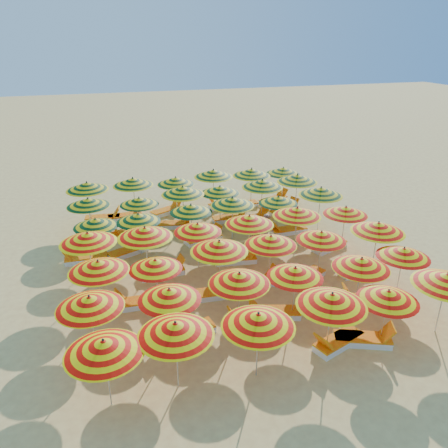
{
  "coord_description": "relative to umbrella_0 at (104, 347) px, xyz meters",
  "views": [
    {
      "loc": [
        -4.78,
        -15.06,
        8.7
      ],
      "look_at": [
        0.0,
        0.5,
        1.6
      ],
      "focal_mm": 35.0,
      "sensor_mm": 36.0,
      "label": 1
    }
  ],
  "objects": [
    {
      "name": "ground",
      "position": [
        5.07,
        6.2,
        -1.82
      ],
      "size": [
        120.0,
        120.0,
        0.0
      ],
      "primitive_type": "plane",
      "color": "#F4CC6C",
      "rests_on": "ground"
    },
    {
      "name": "umbrella_0",
      "position": [
        0.0,
        0.0,
        0.0
      ],
      "size": [
        2.56,
        2.56,
        2.07
      ],
      "color": "silver",
      "rests_on": "ground"
    },
    {
      "name": "umbrella_1",
      "position": [
        1.77,
        0.13,
        0.04
      ],
      "size": [
        2.16,
        2.16,
        2.11
      ],
      "color": "silver",
      "rests_on": "ground"
    },
    {
      "name": "umbrella_2",
      "position": [
        3.91,
        -0.12,
        0.03
      ],
      "size": [
        2.1,
        2.1,
        2.1
      ],
      "color": "silver",
      "rests_on": "ground"
    },
    {
      "name": "umbrella_3",
      "position": [
        6.21,
        0.12,
        0.05
      ],
      "size": [
        2.63,
        2.63,
        2.13
      ],
      "color": "silver",
      "rests_on": "ground"
    },
    {
      "name": "umbrella_4",
      "position": [
        8.05,
        0.08,
        -0.14
      ],
      "size": [
        1.91,
        1.91,
        1.92
      ],
      "color": "silver",
      "rests_on": "ground"
    },
    {
      "name": "umbrella_5",
      "position": [
        10.06,
        0.04,
        0.08
      ],
      "size": [
        2.66,
        2.66,
        2.17
      ],
      "color": "silver",
      "rests_on": "ground"
    },
    {
      "name": "umbrella_6",
      "position": [
        -0.28,
        2.1,
        -0.02
      ],
      "size": [
        1.94,
        1.94,
        2.05
      ],
      "color": "silver",
      "rests_on": "ground"
    },
    {
      "name": "umbrella_7",
      "position": [
        1.94,
        1.93,
        -0.08
      ],
      "size": [
        2.24,
        2.24,
        1.98
      ],
      "color": "silver",
      "rests_on": "ground"
    },
    {
      "name": "umbrella_8",
      "position": [
        4.15,
        2.09,
        -0.01
      ],
      "size": [
        2.39,
        2.39,
        2.06
      ],
      "color": "silver",
      "rests_on": "ground"
    },
    {
      "name": "umbrella_9",
      "position": [
        6.04,
        2.1,
        -0.12
      ],
      "size": [
        2.17,
        2.17,
        1.94
      ],
      "color": "silver",
      "rests_on": "ground"
    },
    {
      "name": "umbrella_10",
      "position": [
        8.32,
        1.88,
        -0.04
      ],
      "size": [
        1.94,
        1.94,
        2.02
      ],
      "color": "silver",
      "rests_on": "ground"
    },
    {
      "name": "umbrella_11",
      "position": [
        10.23,
        2.21,
        -0.11
      ],
      "size": [
        2.26,
        2.26,
        1.95
      ],
      "color": "silver",
      "rests_on": "ground"
    },
    {
      "name": "umbrella_12",
      "position": [
        0.04,
        4.11,
        0.02
      ],
      "size": [
        2.6,
        2.6,
        2.09
      ],
      "color": "silver",
      "rests_on": "ground"
    },
    {
      "name": "umbrella_13",
      "position": [
        1.85,
        3.99,
        -0.15
      ],
      "size": [
        2.25,
        2.25,
        1.9
      ],
      "color": "silver",
      "rests_on": "ground"
    },
    {
      "name": "umbrella_14",
      "position": [
        4.13,
        4.2,
        0.09
      ],
      "size": [
        2.59,
        2.59,
        2.17
      ],
      "color": "silver",
      "rests_on": "ground"
    },
    {
      "name": "umbrella_15",
      "position": [
        6.13,
        4.31,
        -0.03
      ],
      "size": [
        2.08,
        2.08,
        2.04
      ],
      "color": "silver",
      "rests_on": "ground"
    },
    {
      "name": "umbrella_16",
      "position": [
        8.12,
        4.19,
        -0.07
      ],
      "size": [
        2.19,
        2.19,
        2.0
      ],
      "color": "silver",
      "rests_on": "ground"
    },
    {
      "name": "umbrella_17",
      "position": [
        10.4,
        3.96,
        0.09
      ],
      "size": [
        2.11,
        2.11,
        2.18
      ],
      "color": "silver",
      "rests_on": "ground"
    },
    {
      "name": "umbrella_18",
      "position": [
        -0.24,
        6.21,
        0.11
      ],
      "size": [
        2.45,
        2.45,
        2.2
      ],
      "color": "silver",
      "rests_on": "ground"
    },
    {
      "name": "umbrella_19",
      "position": [
        1.8,
        6.07,
        0.11
      ],
      "size": [
        2.55,
        2.55,
        2.2
      ],
      "color": "silver",
      "rests_on": "ground"
    },
    {
      "name": "umbrella_20",
      "position": [
        3.87,
        6.29,
        -0.06
      ],
      "size": [
        2.42,
        2.42,
        2.0
      ],
      "color": "silver",
      "rests_on": "ground"
    },
    {
      "name": "umbrella_21",
      "position": [
        5.99,
        6.21,
        0.03
      ],
      "size": [
        2.42,
        2.42,
        2.11
      ],
      "color": "silver",
      "rests_on": "ground"
    },
    {
      "name": "umbrella_22",
      "position": [
        8.15,
        6.35,
        0.07
      ],
      "size": [
        2.68,
        2.68,
        2.16
      ],
      "color": "silver",
      "rests_on": "ground"
    },
    {
      "name": "umbrella_23",
      "position": [
        10.34,
        6.14,
        -0.05
      ],
      "size": [
        2.01,
        2.01,
        2.02
      ],
      "color": "silver",
      "rests_on": "ground"
    },
    {
      "name": "umbrella_24",
      "position": [
        0.07,
        8.17,
        -0.14
      ],
      "size": [
        2.27,
        2.27,
        1.91
      ],
      "color": "silver",
      "rests_on": "ground"
    },
    {
      "name": "umbrella_25",
      "position": [
        1.79,
        8.11,
        -0.11
      ],
      "size": [
        2.32,
        2.32,
        1.94
      ],
      "color": "silver",
      "rests_on": "ground"
    },
    {
      "name": "umbrella_26",
      "position": [
        4.1,
        8.45,
        -0.09
      ],
      "size": [
        2.46,
        2.46,
        1.96
      ],
      "color": "silver",
      "rests_on": "ground"
    },
    {
      "name": "umbrella_27",
      "position": [
        6.0,
        8.43,
        0.03
      ],
      "size": [
        2.61,
        2.61,
        2.1
      ],
      "color": "silver",
      "rests_on": "ground"
    },
    {
      "name": "umbrella_28",
      "position": [
        8.24,
        8.45,
        -0.14
      ],
      "size": [
        2.26,
        2.26,
        1.91
      ],
      "color": "silver",
      "rests_on": "ground"
    },
    {
      "name": "umbrella_29",
      "position": [
        10.31,
        8.27,
        0.11
      ],
      "size": [
        2.6,
        2.6,
        2.2
      ],
      "color": "silver",
      "rests_on": "ground"
    },
    {
      "name": "umbrella_30",
      "position": [
        -0.17,
        10.41,
        -0.04
      ],
      "size": [
        2.49,
        2.49,
        2.03
      ],
      "color": "silver",
      "rests_on": "ground"
    },
    {
      "name": "umbrella_31",
      "position": [
        2.07,
        10.21,
        -0.16
      ],
      "size": [
        2.29,
        2.29,
        1.89
      ],
      "color": "silver",
      "rests_on": "ground"
    },
    {
      "name": "umbrella_32",
      "position": [
        4.16,
        10.37,
        0.09
      ],
      "size": [
        2.46,
        2.46,
        2.17
      ],
      "color": "silver",
      "rests_on": "ground"
    },
    {
      "name": "umbrella_33",
      "position": [
        5.98,
        10.3,
        -0.03
      ],
      "size": [
        2.36,
        2.36,
        2.03
      ],
      "color": "silver",
      "rests_on": "ground"
    },
    {
      "name": "umbrella_34",
      "position": [
        8.15,
        10.24,
        0.09
      ],
      "size": [
        2.53,
        2.53,
        2.17
      ],
      "color": "silver",
      "rests_on": "ground"
    },
    {
      "name": "umbrella_35",
      "position": [
        10.16,
        10.46,
        0.11
      ],
      "size": [
        2.53,
        2.53,
        2.2
      ],
      "color": "silver",
      "rests_on": "ground"
    },
    {
      "name": "umbrella_36",
      "position": [
        -0.16,
        12.37,
        0.09
      ],
      "size": [
        2.34,
        2.34,
        2.17
      ],
      "color": "silver",
      "rests_on": "ground"
    },
    {
      "name": "umbrella_37",
      "position": [
        2.05,
        12.47,
        0.07
      ],
      "size": [
        2.69,
        2.69,
        2.15
      ],
      "color": "silver",
      "rests_on": "ground"
    },
    {
      "name": "umbrella_38",
      "position": [
        4.21,
        12.31,
        -0.03
      ],
      "size": [
        2.02,
        2.02,
        2.04
      ],
      "color": "silver",
      "rests_on": "ground"
    },
    {
      "name": "umbrella_39",
      "position": [
        6.29,
        12.59,
        0.1
      ],
      "size": [
        2.35,
        2.35,
        2.18
      ],
      "color": "silver",
      "rests_on": "ground"
    },
    {
      "name": "umbrella_40",
      "position": [
        8.33,
        12.26,
        0.07
      ],
      "size": [
        2.07,
        2.07,
        2.15
      ],
      "color": "silver",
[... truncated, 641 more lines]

